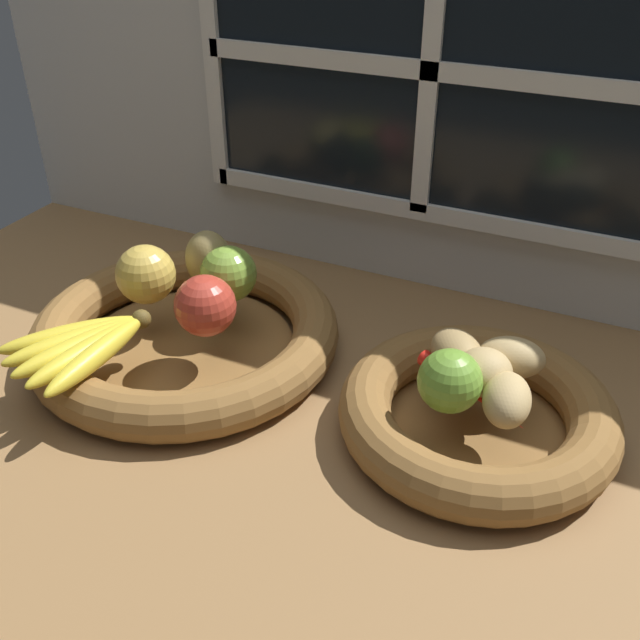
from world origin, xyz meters
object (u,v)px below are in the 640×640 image
at_px(potato_large, 483,373).
at_px(potato_back, 511,357).
at_px(lime_near, 450,381).
at_px(potato_oblong, 457,353).
at_px(banana_bunch_front, 83,345).
at_px(potato_small, 507,400).
at_px(fruit_bowl_left, 186,333).
at_px(pear_brown, 209,260).
at_px(apple_red_right, 205,306).
at_px(fruit_bowl_right, 477,414).
at_px(apple_green_back, 229,274).
at_px(chili_pepper, 471,391).
at_px(apple_golden_left, 144,276).

distance_m(potato_large, potato_back, 0.05).
bearing_deg(lime_near, potato_oblong, 98.65).
height_order(banana_bunch_front, potato_small, potato_small).
height_order(banana_bunch_front, potato_oblong, potato_oblong).
bearing_deg(fruit_bowl_left, potato_back, 6.31).
relative_size(pear_brown, potato_small, 1.10).
xyz_separation_m(potato_large, potato_small, (0.03, -0.03, -0.00)).
bearing_deg(apple_red_right, potato_back, 11.05).
relative_size(fruit_bowl_right, pear_brown, 3.82).
distance_m(fruit_bowl_left, potato_back, 0.40).
bearing_deg(fruit_bowl_right, potato_small, -45.00).
xyz_separation_m(apple_red_right, pear_brown, (-0.05, 0.09, 0.00)).
bearing_deg(banana_bunch_front, apple_red_right, 43.85).
height_order(apple_green_back, potato_small, apple_green_back).
bearing_deg(fruit_bowl_left, lime_near, -6.28).
distance_m(apple_green_back, chili_pepper, 0.34).
bearing_deg(fruit_bowl_right, pear_brown, 169.41).
bearing_deg(lime_near, apple_golden_left, 174.13).
height_order(fruit_bowl_right, apple_red_right, apple_red_right).
bearing_deg(apple_golden_left, potato_large, -0.43).
relative_size(fruit_bowl_right, chili_pepper, 2.07).
bearing_deg(fruit_bowl_right, apple_golden_left, 179.57).
distance_m(apple_golden_left, lime_near, 0.41).
distance_m(fruit_bowl_left, potato_oblong, 0.34).
relative_size(potato_small, lime_near, 1.08).
xyz_separation_m(potato_small, chili_pepper, (-0.04, 0.02, -0.01)).
bearing_deg(potato_back, potato_large, -114.44).
bearing_deg(apple_golden_left, potato_back, 5.11).
height_order(apple_golden_left, chili_pepper, apple_golden_left).
height_order(apple_green_back, banana_bunch_front, apple_green_back).
relative_size(apple_golden_left, potato_large, 1.24).
bearing_deg(fruit_bowl_right, potato_large, 0.00).
bearing_deg(potato_back, banana_bunch_front, -159.67).
relative_size(apple_golden_left, apple_green_back, 1.05).
relative_size(banana_bunch_front, potato_back, 2.39).
distance_m(apple_green_back, potato_small, 0.38).
xyz_separation_m(banana_bunch_front, potato_small, (0.46, 0.09, 0.01)).
bearing_deg(potato_back, apple_green_back, 178.20).
bearing_deg(potato_small, fruit_bowl_left, 175.54).
relative_size(apple_red_right, potato_oblong, 0.97).
relative_size(fruit_bowl_left, potato_large, 6.40).
relative_size(pear_brown, lime_near, 1.19).
xyz_separation_m(apple_red_right, potato_back, (0.34, 0.07, -0.01)).
distance_m(fruit_bowl_right, potato_oblong, 0.07).
bearing_deg(lime_near, fruit_bowl_left, 173.72).
xyz_separation_m(potato_small, potato_back, (-0.01, 0.08, -0.00)).
bearing_deg(fruit_bowl_right, potato_back, 65.56).
bearing_deg(lime_near, apple_green_back, 163.45).
relative_size(fruit_bowl_right, potato_back, 4.13).
xyz_separation_m(apple_red_right, potato_small, (0.36, -0.01, -0.01)).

